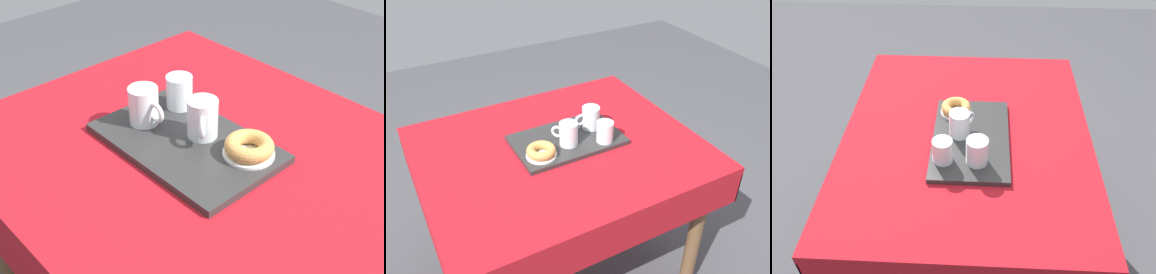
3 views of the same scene
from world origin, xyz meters
TOP-DOWN VIEW (x-y plane):
  - ground_plane at (0.00, 0.00)m, footprint 6.00×6.00m
  - dining_table at (0.00, 0.00)m, footprint 1.16×0.96m
  - serving_tray at (0.05, 0.02)m, footprint 0.46×0.29m
  - tea_mug_left at (0.03, -0.02)m, footprint 0.10×0.10m
  - tea_mug_right at (0.18, 0.04)m, footprint 0.12×0.08m
  - water_glass_near at (0.18, -0.08)m, footprint 0.07×0.07m
  - donut_plate_left at (-0.10, -0.05)m, footprint 0.12×0.12m
  - sugar_donut_left at (-0.10, -0.05)m, footprint 0.12×0.12m

SIDE VIEW (x-z plane):
  - ground_plane at x=0.00m, z-range 0.00..0.00m
  - dining_table at x=0.00m, z-range 0.28..1.05m
  - serving_tray at x=0.05m, z-range 0.77..0.79m
  - donut_plate_left at x=-0.10m, z-range 0.79..0.80m
  - sugar_donut_left at x=-0.10m, z-range 0.80..0.83m
  - water_glass_near at x=0.18m, z-range 0.79..0.88m
  - tea_mug_left at x=0.03m, z-range 0.79..0.89m
  - tea_mug_right at x=0.18m, z-range 0.79..0.89m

